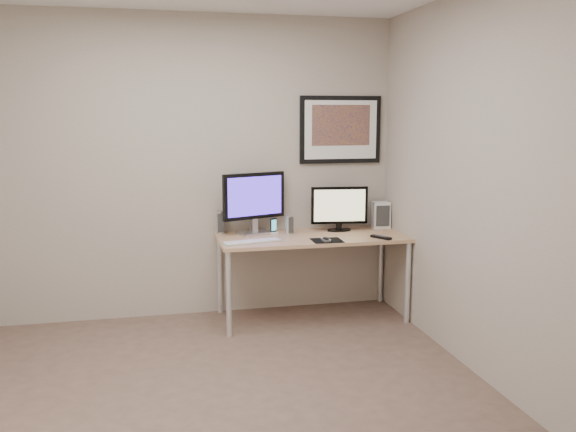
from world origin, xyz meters
The scene contains 14 objects.
floor centered at (0.00, 0.00, 0.00)m, with size 3.60×3.60×0.00m, color brown.
room centered at (0.00, 0.45, 1.64)m, with size 3.60×3.60×3.60m.
desk centered at (1.00, 1.35, 0.66)m, with size 1.60×0.70×0.73m.
framed_art centered at (1.35, 1.68, 1.62)m, with size 0.75×0.04×0.60m.
monitor_large centered at (0.53, 1.53, 1.03)m, with size 0.56×0.27×0.53m.
monitor_tv centered at (1.29, 1.50, 0.94)m, with size 0.51×0.14×0.40m.
speaker_left centered at (0.25, 1.62, 0.83)m, with size 0.08×0.08×0.20m, color #B3B3B8.
speaker_right centered at (0.82, 1.47, 0.81)m, with size 0.07×0.07×0.17m, color #B3B3B8.
phone_dock centered at (0.70, 1.51, 0.80)m, with size 0.06×0.06×0.14m, color black.
keyboard centered at (0.45, 1.18, 0.74)m, with size 0.48×0.13×0.02m, color silver.
mousepad centered at (1.07, 1.12, 0.73)m, with size 0.25×0.22×0.00m, color black.
mouse centered at (1.05, 1.09, 0.75)m, with size 0.06×0.10×0.03m, color black.
remote centered at (1.53, 1.11, 0.74)m, with size 0.05×0.19×0.02m, color black.
fan_unit centered at (1.71, 1.57, 0.85)m, with size 0.16×0.11×0.24m, color silver.
Camera 1 is at (-0.33, -3.60, 1.76)m, focal length 38.00 mm.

